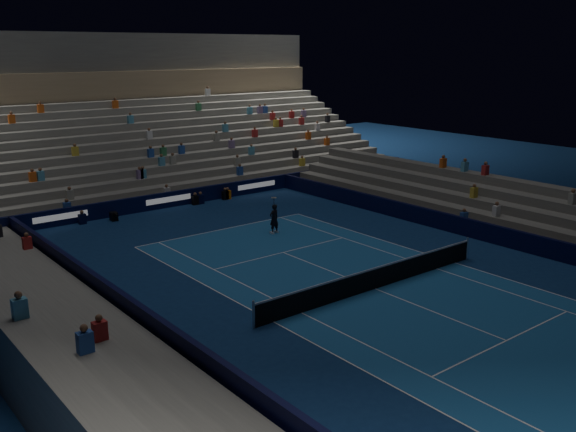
% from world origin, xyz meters
% --- Properties ---
extents(ground, '(90.00, 90.00, 0.00)m').
position_xyz_m(ground, '(0.00, 0.00, 0.00)').
color(ground, navy).
rests_on(ground, ground).
extents(court_surface, '(10.97, 23.77, 0.01)m').
position_xyz_m(court_surface, '(0.00, 0.00, 0.01)').
color(court_surface, '#1A5291').
rests_on(court_surface, ground).
extents(sponsor_barrier_far, '(44.00, 0.25, 1.00)m').
position_xyz_m(sponsor_barrier_far, '(0.00, 18.50, 0.50)').
color(sponsor_barrier_far, black).
rests_on(sponsor_barrier_far, ground).
extents(sponsor_barrier_east, '(0.25, 37.00, 1.00)m').
position_xyz_m(sponsor_barrier_east, '(9.70, 0.00, 0.50)').
color(sponsor_barrier_east, black).
rests_on(sponsor_barrier_east, ground).
extents(sponsor_barrier_west, '(0.25, 37.00, 1.00)m').
position_xyz_m(sponsor_barrier_west, '(-9.70, 0.00, 0.50)').
color(sponsor_barrier_west, black).
rests_on(sponsor_barrier_west, ground).
extents(grandstand_main, '(44.00, 15.20, 11.20)m').
position_xyz_m(grandstand_main, '(0.00, 27.90, 3.38)').
color(grandstand_main, slate).
rests_on(grandstand_main, ground).
extents(grandstand_east, '(5.00, 37.00, 2.50)m').
position_xyz_m(grandstand_east, '(13.17, 0.00, 0.92)').
color(grandstand_east, '#60605C').
rests_on(grandstand_east, ground).
extents(grandstand_west, '(5.00, 37.00, 2.50)m').
position_xyz_m(grandstand_west, '(-13.17, 0.00, 0.92)').
color(grandstand_west, slate).
rests_on(grandstand_west, ground).
extents(tennis_net, '(12.90, 0.10, 1.10)m').
position_xyz_m(tennis_net, '(0.00, 0.00, 0.50)').
color(tennis_net, '#B2B2B7').
rests_on(tennis_net, ground).
extents(tennis_player, '(0.63, 0.43, 1.66)m').
position_xyz_m(tennis_player, '(1.77, 9.46, 0.83)').
color(tennis_player, black).
rests_on(tennis_player, ground).
extents(broadcast_camera, '(0.42, 0.84, 0.52)m').
position_xyz_m(broadcast_camera, '(-4.12, 17.55, 0.27)').
color(broadcast_camera, black).
rests_on(broadcast_camera, ground).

